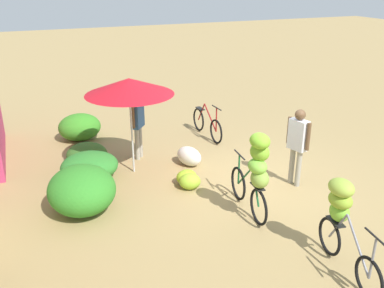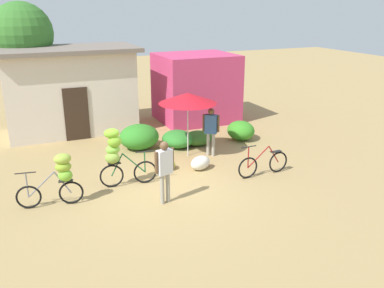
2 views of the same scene
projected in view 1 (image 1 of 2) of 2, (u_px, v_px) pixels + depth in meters
ground_plane at (257, 184)px, 9.13m from camera, size 60.00×60.00×0.00m
hedge_bush_front_left at (82, 190)px, 7.96m from camera, size 1.41×1.27×0.89m
hedge_bush_front_right at (89, 166)px, 9.28m from camera, size 1.11×1.25×0.60m
hedge_bush_mid at (87, 155)px, 9.98m from camera, size 1.14×0.95×0.51m
hedge_bush_by_door at (80, 127)px, 11.47m from camera, size 1.00×1.13×0.72m
market_umbrella at (129, 86)px, 8.97m from camera, size 1.92×1.92×2.18m
bicycle_leftmost at (343, 215)px, 6.37m from camera, size 1.65×0.44×1.39m
bicycle_near_pile at (256, 169)px, 7.49m from camera, size 1.63×0.44×1.72m
bicycle_center_loaded at (207, 124)px, 11.67m from camera, size 1.76×0.15×1.00m
banana_pile_on_ground at (188, 179)px, 8.99m from camera, size 0.71×0.57×0.34m
produce_sack at (189, 156)px, 9.99m from camera, size 0.80×0.64×0.44m
person_vendor at (137, 119)px, 10.06m from camera, size 0.47×0.41×1.66m
person_bystander at (298, 140)px, 8.76m from camera, size 0.56×0.30×1.68m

